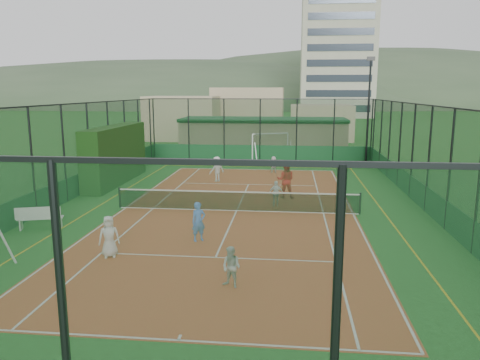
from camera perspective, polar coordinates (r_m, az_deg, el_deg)
The scene contains 19 objects.
ground at distance 22.48m, azimuth -0.41°, elevation -3.80°, with size 300.00×300.00×0.00m, color #25581E.
court_slab at distance 22.48m, azimuth -0.41°, elevation -3.79°, with size 11.17×23.97×0.01m, color #B14F27.
tennis_net at distance 22.35m, azimuth -0.42°, elevation -2.49°, with size 11.67×0.12×1.06m, color black, non-canonical shape.
perimeter_fence at distance 21.98m, azimuth -0.42°, elevation 2.52°, with size 18.12×34.12×5.00m, color #113419, non-canonical shape.
floodlight_ne at distance 38.72m, azimuth 15.38°, elevation 8.19°, with size 0.60×0.26×8.25m, color black, non-canonical shape.
clubhouse at distance 43.87m, azimuth 2.87°, elevation 5.50°, with size 15.20×7.20×3.15m, color tan, non-canonical shape.
apartment_tower at distance 104.45m, azimuth 11.79°, elevation 15.81°, with size 15.00×12.00×30.00m, color beige.
distant_hills at distance 171.71m, azimuth 5.37°, elevation 8.97°, with size 200.00×60.00×24.00m, color #384C33, non-canonical shape.
hedge_left at distance 30.13m, azimuth -14.92°, elevation 3.02°, with size 1.21×8.06×3.53m, color black.
white_bench at distance 21.23m, azimuth -23.15°, elevation -4.18°, with size 1.79×0.49×1.01m, color white, non-canonical shape.
futsal_goal_far at distance 39.52m, azimuth 3.71°, elevation 4.14°, with size 3.28×0.95×2.11m, color white, non-canonical shape.
child_near_left at distance 16.88m, azimuth -15.67°, elevation -6.64°, with size 0.71×0.46×1.46m, color white.
child_near_mid at distance 17.99m, azimuth -5.08°, elevation -5.08°, with size 0.55×0.36×1.52m, color #507CE3.
child_near_right at distance 13.90m, azimuth -1.06°, elevation -10.56°, with size 0.60×0.46×1.23m, color silver.
child_far_left at distance 29.56m, azimuth -2.84°, elevation 1.34°, with size 1.02×0.58×1.57m, color silver.
child_far_right at distance 23.36m, azimuth 4.42°, elevation -1.63°, with size 0.75×0.31×1.28m, color silver.
child_far_back at distance 32.87m, azimuth 4.11°, elevation 1.92°, with size 1.07×0.34×1.15m, color silver.
coach at distance 25.04m, azimuth 5.58°, elevation 0.02°, with size 0.96×0.75×1.98m, color #AC1217.
tennis_balls at distance 23.85m, azimuth -0.44°, elevation -2.83°, with size 5.33×1.12×0.07m.
Camera 1 is at (2.48, -21.60, 5.71)m, focal length 35.00 mm.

